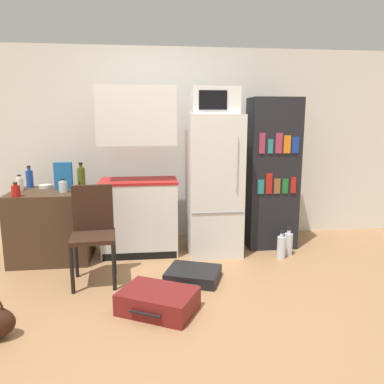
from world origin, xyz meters
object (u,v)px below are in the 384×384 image
object	(u,v)px
microwave	(214,101)
bottle_milk_white	(20,184)
chair	(93,226)
bottle_olive_oil	(81,176)
side_table	(52,225)
bottle_clear_short	(63,187)
refrigerator	(213,185)
kitchen_hutch	(138,179)
water_bottle_middle	(281,247)
water_bottle_front	(288,243)
bottle_blue_soda	(30,178)
cereal_box	(63,176)
suitcase_small_flat	(158,301)
bottle_ketchup_red	(16,191)
bowl	(45,186)
bookshelf	(272,174)
suitcase_large_flat	(193,275)

from	to	relation	value
microwave	bottle_milk_white	distance (m)	2.33
chair	bottle_olive_oil	bearing A→B (deg)	100.59
side_table	bottle_clear_short	bearing A→B (deg)	-26.66
refrigerator	bottle_clear_short	xyz separation A→B (m)	(-1.65, -0.11, 0.04)
kitchen_hutch	water_bottle_middle	xyz separation A→B (m)	(1.57, -0.38, -0.73)
kitchen_hutch	water_bottle_front	world-z (taller)	kitchen_hutch
bottle_blue_soda	cereal_box	size ratio (longest dim) A/B	0.83
bottle_clear_short	bottle_olive_oil	bearing A→B (deg)	67.34
kitchen_hutch	cereal_box	bearing A→B (deg)	178.31
bottle_milk_white	chair	xyz separation A→B (m)	(0.88, -0.74, -0.30)
water_bottle_middle	cereal_box	bearing A→B (deg)	170.34
suitcase_small_flat	bottle_olive_oil	bearing A→B (deg)	145.66
bottle_ketchup_red	bowl	distance (m)	0.50
kitchen_hutch	water_bottle_front	bearing A→B (deg)	-9.75
bookshelf	cereal_box	world-z (taller)	bookshelf
refrigerator	bottle_milk_white	xyz separation A→B (m)	(-2.15, 0.08, 0.05)
bottle_blue_soda	bowl	size ratio (longest dim) A/B	1.80
refrigerator	bottle_blue_soda	size ratio (longest dim) A/B	6.34
cereal_box	suitcase_small_flat	distance (m)	1.93
side_table	refrigerator	bearing A→B (deg)	0.85
bottle_ketchup_red	bottle_olive_oil	distance (m)	0.77
bottle_clear_short	bowl	distance (m)	0.38
microwave	chair	distance (m)	1.86
bottle_olive_oil	bowl	distance (m)	0.41
bottle_blue_soda	bookshelf	bearing A→B (deg)	-2.23
bottle_clear_short	water_bottle_front	xyz separation A→B (m)	(2.48, -0.13, -0.69)
kitchen_hutch	bookshelf	distance (m)	1.58
bookshelf	suitcase_large_flat	xyz separation A→B (m)	(-1.06, -0.90, -0.84)
microwave	bookshelf	world-z (taller)	microwave
kitchen_hutch	chair	distance (m)	0.89
cereal_box	suitcase_large_flat	distance (m)	1.82
bottle_milk_white	cereal_box	bearing A→B (deg)	0.38
bottle_ketchup_red	chair	xyz separation A→B (m)	(0.79, -0.36, -0.29)
water_bottle_middle	side_table	bearing A→B (deg)	173.23
bottle_blue_soda	microwave	bearing A→B (deg)	-6.18
suitcase_large_flat	microwave	bearing A→B (deg)	88.17
kitchen_hutch	chair	size ratio (longest dim) A/B	2.05
kitchen_hutch	cereal_box	world-z (taller)	kitchen_hutch
bottle_olive_oil	microwave	bearing A→B (deg)	-8.43
cereal_box	suitcase_small_flat	bearing A→B (deg)	-55.29
water_bottle_front	side_table	bearing A→B (deg)	175.54
refrigerator	suitcase_large_flat	distance (m)	1.13
bowl	suitcase_large_flat	world-z (taller)	bowl
side_table	cereal_box	size ratio (longest dim) A/B	2.79
bottle_ketchup_red	bowl	size ratio (longest dim) A/B	1.05
bottle_milk_white	cereal_box	xyz separation A→B (m)	(0.47, 0.00, 0.08)
refrigerator	bottle_milk_white	size ratio (longest dim) A/B	9.33
side_table	bottle_blue_soda	bearing A→B (deg)	137.75
bottle_olive_oil	water_bottle_front	bearing A→B (deg)	-10.98
bowl	suitcase_small_flat	world-z (taller)	bowl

